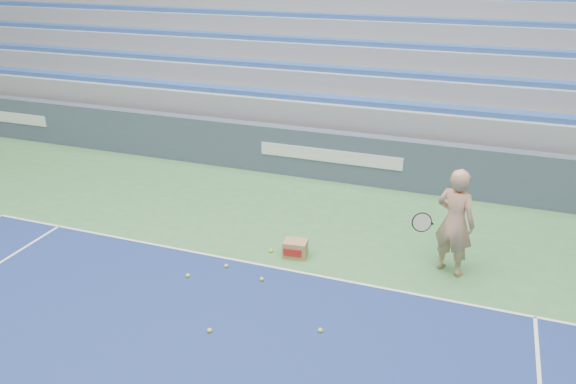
{
  "coord_description": "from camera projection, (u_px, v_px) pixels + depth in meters",
  "views": [
    {
      "loc": [
        3.06,
        4.58,
        4.78
      ],
      "look_at": [
        0.24,
        12.38,
        1.15
      ],
      "focal_mm": 35.0,
      "sensor_mm": 36.0,
      "label": 1
    }
  ],
  "objects": [
    {
      "name": "tennis_ball_1",
      "position": [
        262.0,
        279.0,
        8.73
      ],
      "size": [
        0.07,
        0.07,
        0.07
      ],
      "primitive_type": "sphere",
      "color": "#D7E82F",
      "rests_on": "ground"
    },
    {
      "name": "ball_box",
      "position": [
        295.0,
        249.0,
        9.39
      ],
      "size": [
        0.42,
        0.34,
        0.29
      ],
      "color": "#A0784D",
      "rests_on": "ground"
    },
    {
      "name": "tennis_ball_6",
      "position": [
        226.0,
        266.0,
        9.09
      ],
      "size": [
        0.07,
        0.07,
        0.07
      ],
      "primitive_type": "sphere",
      "color": "#D7E82F",
      "rests_on": "ground"
    },
    {
      "name": "tennis_ball_4",
      "position": [
        210.0,
        331.0,
        7.56
      ],
      "size": [
        0.07,
        0.07,
        0.07
      ],
      "primitive_type": "sphere",
      "color": "#D7E82F",
      "rests_on": "ground"
    },
    {
      "name": "sponsor_barrier",
      "position": [
        332.0,
        156.0,
        12.38
      ],
      "size": [
        30.0,
        0.32,
        1.1
      ],
      "color": "#3F4B60",
      "rests_on": "ground"
    },
    {
      "name": "tennis_ball_5",
      "position": [
        271.0,
        251.0,
        9.55
      ],
      "size": [
        0.07,
        0.07,
        0.07
      ],
      "primitive_type": "sphere",
      "color": "#D7E82F",
      "rests_on": "ground"
    },
    {
      "name": "tennis_ball_0",
      "position": [
        320.0,
        330.0,
        7.56
      ],
      "size": [
        0.07,
        0.07,
        0.07
      ],
      "primitive_type": "sphere",
      "color": "#D7E82F",
      "rests_on": "ground"
    },
    {
      "name": "bleachers",
      "position": [
        386.0,
        36.0,
        16.59
      ],
      "size": [
        31.0,
        9.15,
        7.3
      ],
      "color": "gray",
      "rests_on": "ground"
    },
    {
      "name": "tennis_ball_3",
      "position": [
        188.0,
        276.0,
        8.82
      ],
      "size": [
        0.07,
        0.07,
        0.07
      ],
      "primitive_type": "sphere",
      "color": "#D7E82F",
      "rests_on": "ground"
    },
    {
      "name": "tennis_player",
      "position": [
        455.0,
        222.0,
        8.66
      ],
      "size": [
        0.98,
        0.94,
        1.76
      ],
      "color": "tan",
      "rests_on": "ground"
    }
  ]
}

